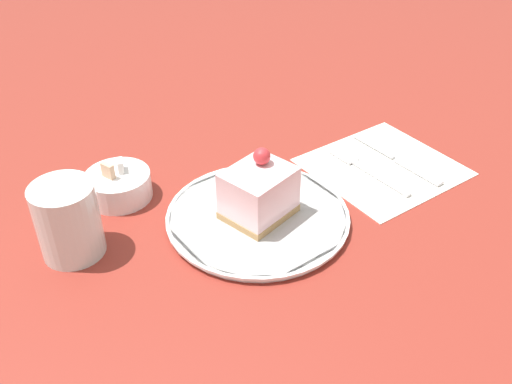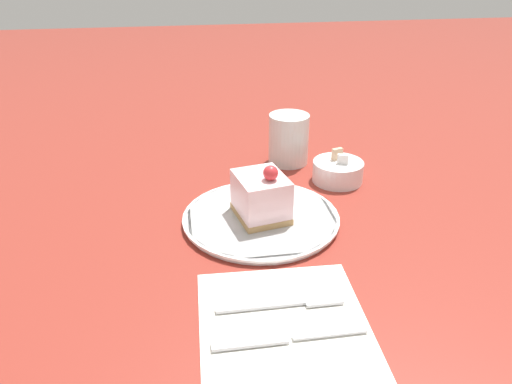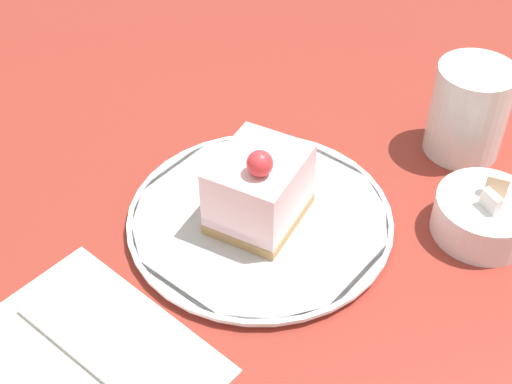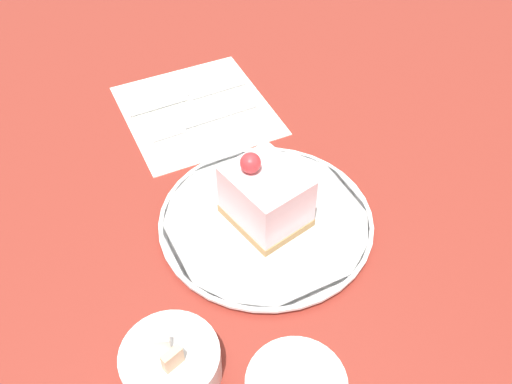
{
  "view_description": "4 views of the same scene",
  "coord_description": "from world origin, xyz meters",
  "px_view_note": "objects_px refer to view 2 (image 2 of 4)",
  "views": [
    {
      "loc": [
        -0.39,
        -0.53,
        0.5
      ],
      "look_at": [
        -0.02,
        -0.03,
        0.05
      ],
      "focal_mm": 40.0,
      "sensor_mm": 36.0,
      "label": 1
    },
    {
      "loc": [
        0.67,
        -0.15,
        0.42
      ],
      "look_at": [
        -0.02,
        -0.04,
        0.05
      ],
      "focal_mm": 35.0,
      "sensor_mm": 36.0,
      "label": 2
    },
    {
      "loc": [
        0.36,
        0.27,
        0.49
      ],
      "look_at": [
        -0.01,
        -0.04,
        0.05
      ],
      "focal_mm": 50.0,
      "sensor_mm": 36.0,
      "label": 3
    },
    {
      "loc": [
        -0.4,
        0.17,
        0.52
      ],
      "look_at": [
        0.0,
        -0.03,
        0.04
      ],
      "focal_mm": 40.0,
      "sensor_mm": 36.0,
      "label": 4
    }
  ],
  "objects_px": {
    "cake_slice": "(261,196)",
    "fork": "(291,303)",
    "plate": "(261,218)",
    "knife": "(274,340)",
    "drinking_glass": "(289,139)",
    "sugar_bowl": "(338,171)"
  },
  "relations": [
    {
      "from": "cake_slice",
      "to": "drinking_glass",
      "type": "xyz_separation_m",
      "value": [
        -0.23,
        0.09,
        0.0
      ]
    },
    {
      "from": "cake_slice",
      "to": "fork",
      "type": "relative_size",
      "value": 0.64
    },
    {
      "from": "cake_slice",
      "to": "fork",
      "type": "height_order",
      "value": "cake_slice"
    },
    {
      "from": "sugar_bowl",
      "to": "knife",
      "type": "bearing_deg",
      "value": -26.39
    },
    {
      "from": "plate",
      "to": "knife",
      "type": "distance_m",
      "value": 0.27
    },
    {
      "from": "cake_slice",
      "to": "plate",
      "type": "bearing_deg",
      "value": 166.85
    },
    {
      "from": "plate",
      "to": "knife",
      "type": "bearing_deg",
      "value": -6.22
    },
    {
      "from": "drinking_glass",
      "to": "sugar_bowl",
      "type": "bearing_deg",
      "value": 36.26
    },
    {
      "from": "knife",
      "to": "cake_slice",
      "type": "bearing_deg",
      "value": 173.72
    },
    {
      "from": "plate",
      "to": "knife",
      "type": "height_order",
      "value": "plate"
    },
    {
      "from": "fork",
      "to": "knife",
      "type": "distance_m",
      "value": 0.07
    },
    {
      "from": "plate",
      "to": "sugar_bowl",
      "type": "height_order",
      "value": "sugar_bowl"
    },
    {
      "from": "cake_slice",
      "to": "fork",
      "type": "distance_m",
      "value": 0.21
    },
    {
      "from": "drinking_glass",
      "to": "plate",
      "type": "bearing_deg",
      "value": -22.39
    },
    {
      "from": "cake_slice",
      "to": "sugar_bowl",
      "type": "height_order",
      "value": "cake_slice"
    },
    {
      "from": "drinking_glass",
      "to": "fork",
      "type": "bearing_deg",
      "value": -11.56
    },
    {
      "from": "cake_slice",
      "to": "fork",
      "type": "bearing_deg",
      "value": -10.55
    },
    {
      "from": "knife",
      "to": "drinking_glass",
      "type": "relative_size",
      "value": 1.76
    },
    {
      "from": "cake_slice",
      "to": "knife",
      "type": "distance_m",
      "value": 0.27
    },
    {
      "from": "knife",
      "to": "sugar_bowl",
      "type": "relative_size",
      "value": 1.88
    },
    {
      "from": "cake_slice",
      "to": "fork",
      "type": "xyz_separation_m",
      "value": [
        0.21,
        0.0,
        -0.04
      ]
    },
    {
      "from": "knife",
      "to": "drinking_glass",
      "type": "bearing_deg",
      "value": 166.06
    }
  ]
}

